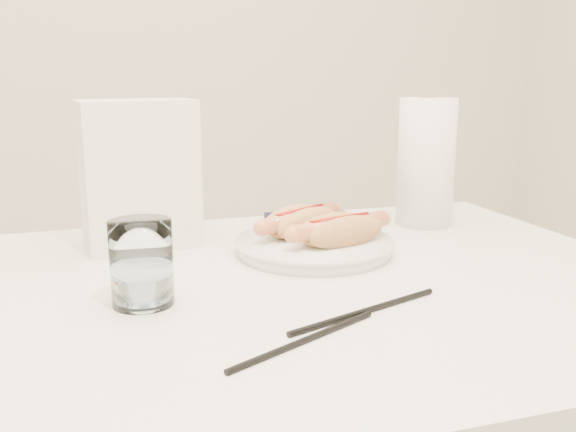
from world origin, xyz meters
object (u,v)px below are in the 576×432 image
object	(u,v)px
hotdog_left	(300,222)
water_glass	(142,263)
plate	(314,248)
paper_towel_roll	(426,162)
napkin_box	(140,175)
table	(252,325)
hotdog_right	(340,231)

from	to	relation	value
hotdog_left	water_glass	xyz separation A→B (m)	(-0.27, -0.18, 0.01)
plate	water_glass	size ratio (longest dim) A/B	2.26
paper_towel_roll	napkin_box	bearing A→B (deg)	179.48
water_glass	paper_towel_roll	xyz separation A→B (m)	(0.55, 0.27, 0.07)
hotdog_left	table	bearing A→B (deg)	-159.06
napkin_box	paper_towel_roll	distance (m)	0.53
hotdog_right	napkin_box	size ratio (longest dim) A/B	0.74
table	water_glass	distance (m)	0.19
table	paper_towel_roll	size ratio (longest dim) A/B	5.03
plate	napkin_box	bearing A→B (deg)	153.13
napkin_box	plate	bearing A→B (deg)	-33.77
hotdog_right	table	bearing A→B (deg)	-169.75
hotdog_left	hotdog_right	distance (m)	0.08
napkin_box	water_glass	bearing A→B (deg)	-101.86
water_glass	hotdog_right	bearing A→B (deg)	19.94
hotdog_left	paper_towel_roll	world-z (taller)	paper_towel_roll
plate	hotdog_right	bearing A→B (deg)	-45.07
napkin_box	paper_towel_roll	size ratio (longest dim) A/B	1.01
table	napkin_box	distance (m)	0.33
hotdog_right	napkin_box	world-z (taller)	napkin_box
hotdog_left	napkin_box	size ratio (longest dim) A/B	0.70
water_glass	plate	bearing A→B (deg)	27.26
table	hotdog_right	bearing A→B (deg)	26.73
table	plate	bearing A→B (deg)	40.60
paper_towel_roll	water_glass	bearing A→B (deg)	-153.84
hotdog_right	plate	bearing A→B (deg)	118.45
plate	hotdog_right	size ratio (longest dim) A/B	1.36
water_glass	napkin_box	world-z (taller)	napkin_box
plate	hotdog_left	bearing A→B (deg)	103.96
water_glass	paper_towel_roll	bearing A→B (deg)	26.16
water_glass	napkin_box	size ratio (longest dim) A/B	0.45
hotdog_right	water_glass	bearing A→B (deg)	-176.53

